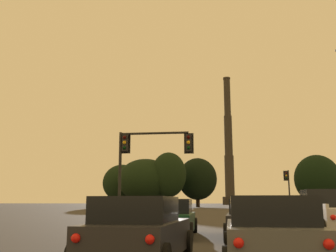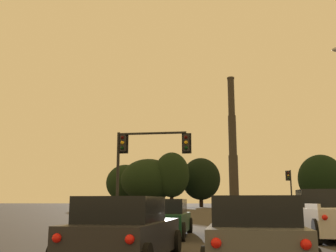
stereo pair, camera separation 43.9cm
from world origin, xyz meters
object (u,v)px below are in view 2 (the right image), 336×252
(pickup_truck_right_lane_front, at_px, (331,216))
(sedan_center_lane_front, at_px, (245,220))
(hatchback_left_lane_second, at_px, (125,232))
(traffic_light_overhead_left, at_px, (142,153))
(sedan_left_lane_front, at_px, (164,219))
(smokestack, at_px, (233,153))
(hatchback_center_lane_second, at_px, (254,235))
(traffic_light_far_right, at_px, (290,184))

(pickup_truck_right_lane_front, distance_m, sedan_center_lane_front, 3.23)
(hatchback_left_lane_second, distance_m, traffic_light_overhead_left, 15.16)
(sedan_left_lane_front, relative_size, smokestack, 0.08)
(hatchback_left_lane_second, xyz_separation_m, traffic_light_overhead_left, (-2.76, 14.47, 3.55))
(hatchback_center_lane_second, height_order, traffic_light_overhead_left, traffic_light_overhead_left)
(traffic_light_far_right, bearing_deg, smokestack, 92.29)
(sedan_center_lane_front, bearing_deg, traffic_light_far_right, 80.72)
(hatchback_center_lane_second, relative_size, traffic_light_overhead_left, 0.75)
(sedan_center_lane_front, relative_size, traffic_light_far_right, 0.91)
(hatchback_center_lane_second, bearing_deg, sedan_center_lane_front, 89.95)
(hatchback_left_lane_second, distance_m, sedan_center_lane_front, 7.07)
(hatchback_left_lane_second, relative_size, traffic_light_overhead_left, 0.75)
(pickup_truck_right_lane_front, relative_size, sedan_center_lane_front, 1.17)
(hatchback_center_lane_second, relative_size, smokestack, 0.07)
(sedan_left_lane_front, bearing_deg, hatchback_left_lane_second, -89.62)
(pickup_truck_right_lane_front, distance_m, sedan_left_lane_front, 6.31)
(sedan_left_lane_front, relative_size, hatchback_center_lane_second, 1.15)
(hatchback_left_lane_second, xyz_separation_m, sedan_center_lane_front, (2.92, 6.44, 0.00))
(sedan_left_lane_front, height_order, traffic_light_overhead_left, traffic_light_overhead_left)
(smokestack, bearing_deg, hatchback_center_lane_second, -90.87)
(hatchback_left_lane_second, height_order, sedan_center_lane_front, hatchback_left_lane_second)
(sedan_center_lane_front, distance_m, traffic_light_far_right, 36.53)
(pickup_truck_right_lane_front, relative_size, hatchback_center_lane_second, 1.35)
(sedan_left_lane_front, distance_m, traffic_light_far_right, 36.90)
(hatchback_left_lane_second, relative_size, traffic_light_far_right, 0.80)
(pickup_truck_right_lane_front, xyz_separation_m, sedan_left_lane_front, (-6.31, -0.15, -0.14))
(hatchback_center_lane_second, bearing_deg, traffic_light_far_right, 81.35)
(hatchback_left_lane_second, xyz_separation_m, pickup_truck_right_lane_front, (6.10, 6.97, 0.14))
(pickup_truck_right_lane_front, relative_size, smokestack, 0.10)
(hatchback_left_lane_second, bearing_deg, sedan_left_lane_front, 94.42)
(hatchback_center_lane_second, distance_m, sedan_center_lane_front, 6.87)
(pickup_truck_right_lane_front, distance_m, smokestack, 156.22)
(hatchback_left_lane_second, height_order, hatchback_center_lane_second, same)
(hatchback_center_lane_second, bearing_deg, sedan_left_lane_front, 113.50)
(hatchback_center_lane_second, xyz_separation_m, smokestack, (2.45, 162.19, 21.24))
(hatchback_center_lane_second, relative_size, traffic_light_far_right, 0.79)
(traffic_light_overhead_left, bearing_deg, smokestack, 86.89)
(hatchback_left_lane_second, xyz_separation_m, sedan_left_lane_front, (-0.21, 6.82, 0.00))
(hatchback_left_lane_second, height_order, smokestack, smokestack)
(hatchback_left_lane_second, bearing_deg, hatchback_center_lane_second, -5.98)
(sedan_center_lane_front, bearing_deg, hatchback_left_lane_second, -112.43)
(sedan_center_lane_front, height_order, traffic_light_far_right, traffic_light_far_right)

